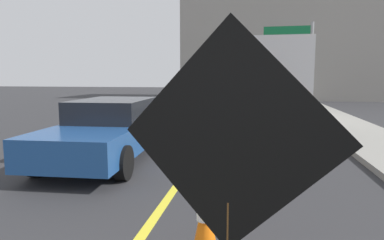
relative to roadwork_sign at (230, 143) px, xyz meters
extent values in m
cube|color=yellow|center=(-1.14, 3.19, -1.47)|extent=(0.14, 36.00, 0.01)
cube|color=orange|center=(0.00, 0.00, 0.05)|extent=(1.52, 0.38, 1.56)
cube|color=black|center=(0.00, -0.01, 0.05)|extent=(1.59, 0.38, 1.63)
cube|color=black|center=(0.01, 0.02, 0.05)|extent=(0.27, 0.07, 0.52)
cube|color=orange|center=(-0.44, 6.89, -1.25)|extent=(1.26, 1.89, 0.45)
cylinder|color=#4C4C4C|center=(-0.44, 6.89, -0.37)|extent=(0.10, 0.10, 1.30)
cube|color=black|center=(-0.44, 6.89, 0.75)|extent=(1.60, 0.22, 0.95)
sphere|color=yellow|center=(0.11, 6.89, 0.75)|extent=(0.09, 0.09, 0.09)
sphere|color=yellow|center=(-0.19, 6.92, 0.75)|extent=(0.09, 0.09, 0.09)
sphere|color=yellow|center=(-0.49, 6.94, 0.75)|extent=(0.09, 0.09, 0.09)
sphere|color=yellow|center=(-0.79, 6.97, 0.75)|extent=(0.09, 0.09, 0.09)
sphere|color=yellow|center=(-0.96, 6.99, 0.93)|extent=(0.09, 0.09, 0.09)
sphere|color=yellow|center=(-0.96, 6.99, 0.57)|extent=(0.09, 0.09, 0.09)
cube|color=black|center=(1.16, 13.72, -0.90)|extent=(1.80, 6.54, 0.25)
cube|color=silver|center=(1.20, 16.07, 0.18)|extent=(2.44, 1.86, 1.90)
cube|color=silver|center=(1.14, 12.73, 0.59)|extent=(2.49, 4.47, 2.73)
cylinder|color=black|center=(0.04, 15.96, -1.02)|extent=(0.30, 0.90, 0.90)
cylinder|color=black|center=(2.36, 15.92, -1.02)|extent=(0.30, 0.90, 0.90)
cylinder|color=black|center=(-0.03, 11.79, -1.02)|extent=(0.30, 0.90, 0.90)
cylinder|color=black|center=(2.29, 11.75, -1.02)|extent=(0.30, 0.90, 0.90)
cube|color=navy|center=(-3.13, 5.11, -0.89)|extent=(2.04, 5.08, 0.60)
cube|color=black|center=(-3.15, 5.36, -0.34)|extent=(1.70, 2.32, 0.50)
cylinder|color=black|center=(-2.19, 3.51, -1.14)|extent=(0.25, 0.67, 0.66)
cylinder|color=black|center=(-3.92, 3.43, -1.14)|extent=(0.25, 0.67, 0.66)
cylinder|color=black|center=(-2.35, 6.80, -1.14)|extent=(0.25, 0.67, 0.66)
cylinder|color=black|center=(-4.07, 6.72, -1.14)|extent=(0.25, 0.67, 0.66)
cylinder|color=gray|center=(3.40, 18.17, 1.03)|extent=(0.18, 0.18, 5.00)
cube|color=#0F6033|center=(2.00, 18.22, 2.68)|extent=(2.60, 0.16, 1.30)
cube|color=white|center=(2.00, 18.26, 2.68)|extent=(1.82, 0.08, 0.18)
cube|color=gray|center=(3.96, 28.97, 3.33)|extent=(19.53, 7.37, 9.61)
cone|color=orange|center=(-0.33, 1.19, -1.09)|extent=(0.28, 0.28, 0.70)
cylinder|color=white|center=(-0.33, 1.19, -1.06)|extent=(0.19, 0.19, 0.08)
cube|color=black|center=(-0.29, 4.19, -1.46)|extent=(0.36, 0.36, 0.03)
cone|color=#EA5B0C|center=(-0.29, 4.19, -1.14)|extent=(0.28, 0.28, 0.61)
cylinder|color=white|center=(-0.29, 4.19, -1.11)|extent=(0.19, 0.19, 0.08)
camera|label=1|loc=(0.15, -2.28, 0.45)|focal=31.50mm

